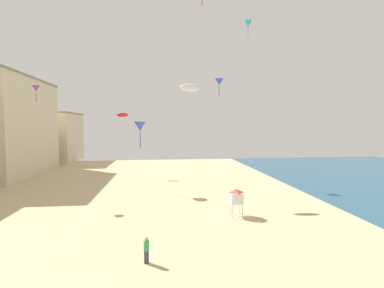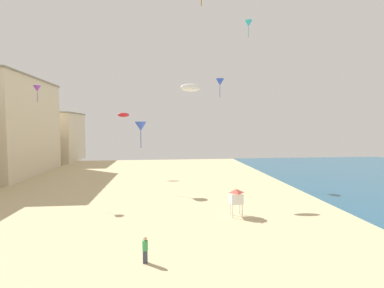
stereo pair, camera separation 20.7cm
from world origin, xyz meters
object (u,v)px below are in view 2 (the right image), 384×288
Objects in this scene: kite_cyan_delta at (248,24)px; kite_flyer at (145,248)px; kite_blue_delta_2 at (141,126)px; kite_white_parafoil at (190,88)px; kite_blue_delta at (220,82)px; lifeguard_stand at (236,197)px; kite_red_parafoil at (123,115)px; kite_purple_delta at (37,89)px.

kite_flyer is at bearing -126.65° from kite_cyan_delta.
kite_white_parafoil is (6.10, -3.79, 4.53)m from kite_blue_delta_2.
kite_flyer is 28.82m from kite_blue_delta.
kite_flyer is 11.22m from lifeguard_stand.
kite_flyer is 33.25m from kite_red_parafoil.
kite_blue_delta is (9.41, 23.45, 13.86)m from kite_flyer.
kite_blue_delta is at bearing 95.27° from lifeguard_stand.
kite_red_parafoil reaches higher than lifeguard_stand.
kite_red_parafoil is 0.56× the size of kite_blue_delta_2.
kite_cyan_delta is (10.81, 14.53, 19.01)m from kite_flyer.
kite_blue_delta_2 is at bearing 148.19° from kite_white_parafoil.
kite_white_parafoil is at bearing 4.01° from kite_flyer.
kite_blue_delta is 13.49m from kite_blue_delta_2.
kite_blue_delta is 23.71m from kite_purple_delta.
kite_white_parafoil is at bearing 125.34° from lifeguard_stand.
lifeguard_stand is 0.75× the size of kite_blue_delta_2.
kite_blue_delta_2 is 8.49m from kite_white_parafoil.
kite_purple_delta is at bearing 173.30° from kite_cyan_delta.
kite_white_parafoil is (-5.08, -7.67, -1.93)m from kite_blue_delta.
kite_purple_delta reaches higher than kite_flyer.
kite_cyan_delta is at bearing -45.80° from kite_red_parafoil.
kite_purple_delta is at bearing -165.09° from kite_blue_delta.
kite_white_parafoil reaches higher than lifeguard_stand.
kite_white_parafoil reaches higher than kite_purple_delta.
kite_blue_delta is 17.59m from kite_red_parafoil.
kite_blue_delta_2 is 1.45× the size of kite_white_parafoil.
kite_blue_delta_2 is (3.84, -11.85, -1.96)m from kite_red_parafoil.
lifeguard_stand is at bearing -65.82° from kite_white_parafoil.
kite_purple_delta is at bearing 174.86° from kite_white_parafoil.
kite_cyan_delta is at bearing -17.29° from kite_flyer.
kite_blue_delta_2 is (-11.19, -3.89, -6.47)m from kite_blue_delta.
kite_cyan_delta is 25.43m from kite_purple_delta.
kite_cyan_delta is at bearing 76.56° from lifeguard_stand.
kite_cyan_delta reaches higher than kite_red_parafoil.
kite_blue_delta_2 is (-1.77, 19.56, 7.39)m from kite_flyer.
kite_red_parafoil is (-16.42, 16.88, -9.66)m from kite_cyan_delta.
kite_blue_delta reaches higher than lifeguard_stand.
kite_white_parafoil reaches higher than kite_flyer.
kite_cyan_delta reaches higher than kite_flyer.
kite_blue_delta is at bearing -27.92° from kite_red_parafoil.
kite_cyan_delta is 25.46m from kite_red_parafoil.
kite_flyer is 24.91m from kite_purple_delta.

